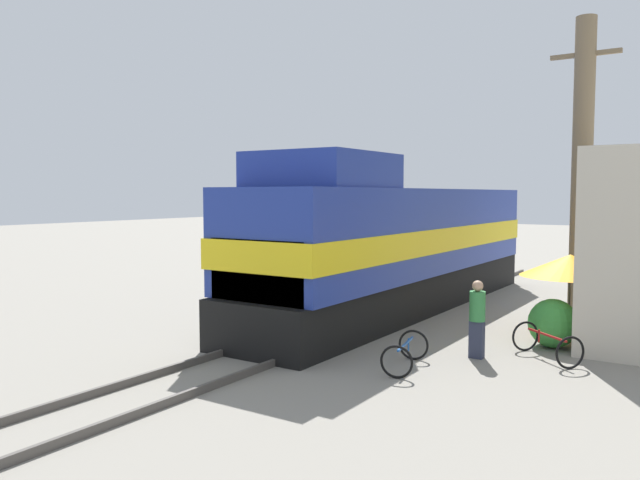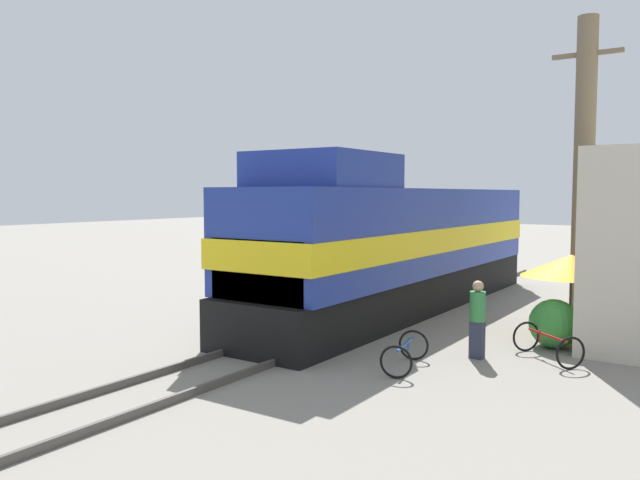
{
  "view_description": "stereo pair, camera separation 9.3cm",
  "coord_description": "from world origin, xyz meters",
  "px_view_note": "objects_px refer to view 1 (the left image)",
  "views": [
    {
      "loc": [
        8.45,
        -14.32,
        3.55
      ],
      "look_at": [
        1.2,
        -3.32,
        2.57
      ],
      "focal_mm": 35.0,
      "sensor_mm": 36.0,
      "label": 1
    },
    {
      "loc": [
        8.53,
        -14.27,
        3.55
      ],
      "look_at": [
        1.2,
        -3.32,
        2.57
      ],
      "focal_mm": 35.0,
      "sensor_mm": 36.0,
      "label": 2
    }
  ],
  "objects_px": {
    "vendor_umbrella": "(570,265)",
    "bicycle_spare": "(406,352)",
    "billboard_sign": "(637,229)",
    "bicycle": "(546,344)",
    "utility_pole": "(582,171)",
    "person_bystander": "(477,316)",
    "locomotive": "(396,245)"
  },
  "relations": [
    {
      "from": "utility_pole",
      "to": "vendor_umbrella",
      "type": "xyz_separation_m",
      "value": [
        0.23,
        -2.27,
        -2.34
      ]
    },
    {
      "from": "utility_pole",
      "to": "bicycle",
      "type": "bearing_deg",
      "value": -86.99
    },
    {
      "from": "utility_pole",
      "to": "bicycle",
      "type": "distance_m",
      "value": 5.87
    },
    {
      "from": "locomotive",
      "to": "vendor_umbrella",
      "type": "relative_size",
      "value": 6.26
    },
    {
      "from": "bicycle_spare",
      "to": "utility_pole",
      "type": "bearing_deg",
      "value": -118.37
    },
    {
      "from": "bicycle_spare",
      "to": "bicycle",
      "type": "bearing_deg",
      "value": -145.98
    },
    {
      "from": "billboard_sign",
      "to": "locomotive",
      "type": "bearing_deg",
      "value": -162.5
    },
    {
      "from": "billboard_sign",
      "to": "bicycle",
      "type": "relative_size",
      "value": 2.15
    },
    {
      "from": "vendor_umbrella",
      "to": "billboard_sign",
      "type": "relative_size",
      "value": 0.67
    },
    {
      "from": "utility_pole",
      "to": "person_bystander",
      "type": "xyz_separation_m",
      "value": [
        -1.06,
        -5.14,
        -3.25
      ]
    },
    {
      "from": "vendor_umbrella",
      "to": "bicycle_spare",
      "type": "height_order",
      "value": "vendor_umbrella"
    },
    {
      "from": "bicycle",
      "to": "bicycle_spare",
      "type": "height_order",
      "value": "bicycle"
    },
    {
      "from": "vendor_umbrella",
      "to": "locomotive",
      "type": "bearing_deg",
      "value": 167.32
    },
    {
      "from": "utility_pole",
      "to": "locomotive",
      "type": "bearing_deg",
      "value": -167.92
    },
    {
      "from": "billboard_sign",
      "to": "bicycle",
      "type": "xyz_separation_m",
      "value": [
        -1.06,
        -5.37,
        -2.24
      ]
    },
    {
      "from": "vendor_umbrella",
      "to": "billboard_sign",
      "type": "bearing_deg",
      "value": 71.54
    },
    {
      "from": "locomotive",
      "to": "bicycle",
      "type": "bearing_deg",
      "value": -32.58
    },
    {
      "from": "bicycle",
      "to": "billboard_sign",
      "type": "bearing_deg",
      "value": -150.57
    },
    {
      "from": "utility_pole",
      "to": "billboard_sign",
      "type": "height_order",
      "value": "utility_pole"
    },
    {
      "from": "bicycle",
      "to": "utility_pole",
      "type": "bearing_deg",
      "value": -136.41
    },
    {
      "from": "person_bystander",
      "to": "locomotive",
      "type": "bearing_deg",
      "value": 134.42
    },
    {
      "from": "locomotive",
      "to": "vendor_umbrella",
      "type": "bearing_deg",
      "value": -12.68
    },
    {
      "from": "bicycle",
      "to": "bicycle_spare",
      "type": "relative_size",
      "value": 1.02
    },
    {
      "from": "billboard_sign",
      "to": "bicycle",
      "type": "height_order",
      "value": "billboard_sign"
    },
    {
      "from": "locomotive",
      "to": "bicycle",
      "type": "xyz_separation_m",
      "value": [
        5.28,
        -3.37,
        -1.65
      ]
    },
    {
      "from": "locomotive",
      "to": "utility_pole",
      "type": "relative_size",
      "value": 1.79
    },
    {
      "from": "vendor_umbrella",
      "to": "bicycle_spare",
      "type": "xyz_separation_m",
      "value": [
        -2.22,
        -4.48,
        -1.49
      ]
    },
    {
      "from": "locomotive",
      "to": "bicycle_spare",
      "type": "xyz_separation_m",
      "value": [
        3.06,
        -5.67,
        -1.67
      ]
    },
    {
      "from": "utility_pole",
      "to": "person_bystander",
      "type": "relative_size",
      "value": 4.89
    },
    {
      "from": "person_bystander",
      "to": "vendor_umbrella",
      "type": "bearing_deg",
      "value": 65.81
    },
    {
      "from": "locomotive",
      "to": "bicycle",
      "type": "relative_size",
      "value": 9.02
    },
    {
      "from": "vendor_umbrella",
      "to": "bicycle_spare",
      "type": "bearing_deg",
      "value": -116.29
    }
  ]
}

